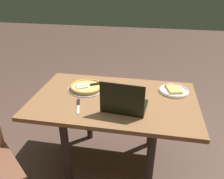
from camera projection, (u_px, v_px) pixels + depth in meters
ground_plane at (114, 162)px, 2.13m from camera, size 12.00×12.00×0.00m
dining_table at (114, 108)px, 1.85m from camera, size 1.31×0.80×0.70m
laptop at (124, 103)px, 1.63m from camera, size 0.34×0.27×0.24m
pizza_plate at (174, 90)px, 1.90m from camera, size 0.25×0.25×0.04m
pizza_tray at (87, 87)px, 1.94m from camera, size 0.32×0.32×0.04m
table_knife at (78, 105)px, 1.71m from camera, size 0.08×0.20×0.01m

